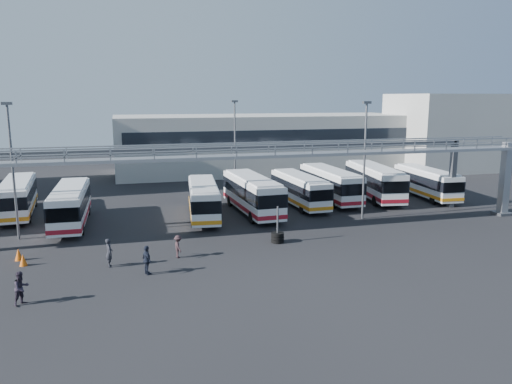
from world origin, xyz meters
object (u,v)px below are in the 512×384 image
object	(u,v)px
bus_8	(374,181)
cone_right	(19,254)
light_pole_left	(12,164)
bus_6	(300,189)
bus_9	(426,182)
cone_left	(23,260)
bus_5	(252,193)
bus_7	(330,183)
pedestrian_c	(178,247)
bus_4	(203,198)
pedestrian_a	(109,253)
pedestrian_d	(147,260)
bus_1	(18,196)
light_pole_mid	(365,154)
light_pole_back	(235,141)
pedestrian_b	(21,288)
tire_stack	(277,236)
bus_2	(70,204)

from	to	relation	value
bus_8	cone_right	size ratio (longest dim) A/B	14.77
light_pole_left	bus_6	distance (m)	25.41
bus_9	cone_left	bearing A→B (deg)	-157.72
bus_5	cone_right	bearing A→B (deg)	-156.32
bus_7	pedestrian_c	bearing A→B (deg)	-140.10
bus_7	bus_8	size ratio (longest dim) A/B	0.93
bus_4	pedestrian_a	world-z (taller)	bus_4
bus_4	bus_7	bearing A→B (deg)	21.86
pedestrian_d	cone_left	xyz separation A→B (m)	(-7.51, 3.71, -0.52)
bus_1	bus_4	world-z (taller)	bus_1
bus_6	bus_8	distance (m)	8.87
light_pole_left	bus_4	distance (m)	15.44
light_pole_mid	bus_7	xyz separation A→B (m)	(0.34, 7.87, -3.89)
light_pole_back	pedestrian_b	xyz separation A→B (m)	(-17.61, -27.14, -4.84)
light_pole_left	bus_4	bearing A→B (deg)	12.20
cone_left	bus_1	bearing A→B (deg)	100.44
light_pole_mid	bus_7	size ratio (longest dim) A/B	0.93
light_pole_back	bus_7	xyz separation A→B (m)	(8.34, -7.13, -3.89)
cone_left	tire_stack	size ratio (longest dim) A/B	0.28
bus_6	tire_stack	world-z (taller)	bus_6
pedestrian_a	light_pole_left	bearing A→B (deg)	29.89
bus_8	pedestrian_a	size ratio (longest dim) A/B	6.41
pedestrian_b	pedestrian_a	bearing A→B (deg)	2.55
bus_7	cone_left	distance (m)	30.18
bus_2	bus_8	xyz separation A→B (m)	(29.79, 3.34, 0.11)
bus_4	bus_5	xyz separation A→B (m)	(4.60, 0.45, 0.15)
bus_2	bus_7	bearing A→B (deg)	8.98
light_pole_mid	bus_2	bearing A→B (deg)	169.89
bus_6	pedestrian_b	distance (m)	28.88
bus_6	bus_7	distance (m)	4.11
light_pole_mid	tire_stack	distance (m)	11.93
pedestrian_a	tire_stack	size ratio (longest dim) A/B	0.67
bus_9	pedestrian_a	bearing A→B (deg)	-152.48
light_pole_back	bus_6	xyz separation A→B (m)	(4.49, -8.56, -4.02)
bus_4	bus_7	distance (m)	14.25
pedestrian_b	pedestrian_d	world-z (taller)	pedestrian_d
pedestrian_b	pedestrian_c	xyz separation A→B (m)	(8.68, 5.54, -0.12)
light_pole_mid	pedestrian_a	bearing A→B (deg)	-161.24
bus_1	pedestrian_d	xyz separation A→B (m)	(10.28, -18.74, -0.90)
bus_7	bus_8	xyz separation A→B (m)	(4.93, -0.15, 0.09)
bus_1	cone_left	bearing A→B (deg)	-83.85
bus_1	light_pole_left	bearing A→B (deg)	-84.91
bus_4	cone_right	size ratio (longest dim) A/B	13.30
bus_5	pedestrian_d	bearing A→B (deg)	-128.92
bus_4	pedestrian_a	distance (m)	13.89
cone_right	pedestrian_d	bearing A→B (deg)	-31.85
bus_9	pedestrian_b	xyz separation A→B (m)	(-36.51, -18.89, -0.82)
pedestrian_b	tire_stack	size ratio (longest dim) A/B	0.65
bus_5	pedestrian_a	bearing A→B (deg)	-138.98
light_pole_left	light_pole_mid	world-z (taller)	same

